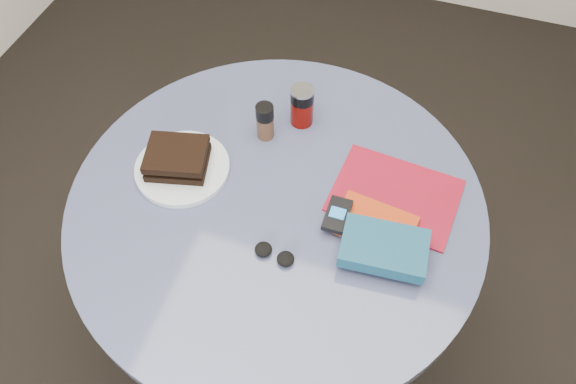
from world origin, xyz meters
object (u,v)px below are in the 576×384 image
(sandwich, at_px, (177,158))
(soda_can, at_px, (302,106))
(red_book, at_px, (375,224))
(novel, at_px, (384,248))
(magazine, at_px, (395,195))
(table, at_px, (277,236))
(mp3_player, at_px, (337,215))
(headphones, at_px, (274,254))
(plate, at_px, (182,168))
(pepper_grinder, at_px, (265,121))

(sandwich, distance_m, soda_can, 0.35)
(red_book, relative_size, novel, 0.96)
(soda_can, bearing_deg, magazine, -29.22)
(table, xyz_separation_m, mp3_player, (0.15, -0.01, 0.19))
(novel, height_order, headphones, novel)
(mp3_player, relative_size, headphones, 0.93)
(sandwich, relative_size, headphones, 1.72)
(magazine, relative_size, red_book, 1.64)
(red_book, xyz_separation_m, headphones, (-0.19, -0.15, -0.00))
(plate, distance_m, magazine, 0.52)
(soda_can, height_order, novel, soda_can)
(mp3_player, distance_m, headphones, 0.17)
(novel, bearing_deg, headphones, -165.90)
(pepper_grinder, bearing_deg, plate, -132.24)
(sandwich, xyz_separation_m, pepper_grinder, (0.17, 0.17, 0.01))
(novel, distance_m, headphones, 0.24)
(soda_can, relative_size, magazine, 0.39)
(soda_can, xyz_separation_m, magazine, (0.29, -0.16, -0.05))
(plate, height_order, mp3_player, mp3_player)
(plate, bearing_deg, pepper_grinder, 47.76)
(pepper_grinder, distance_m, mp3_player, 0.32)
(headphones, bearing_deg, table, 107.87)
(plate, bearing_deg, red_book, -1.52)
(plate, xyz_separation_m, soda_can, (0.23, 0.25, 0.05))
(magazine, bearing_deg, plate, -165.09)
(plate, bearing_deg, sandwich, 167.75)
(sandwich, relative_size, pepper_grinder, 1.62)
(table, bearing_deg, novel, -13.95)
(table, xyz_separation_m, headphones, (0.05, -0.14, 0.17))
(red_book, xyz_separation_m, mp3_player, (-0.09, -0.01, 0.02))
(table, height_order, soda_can, soda_can)
(pepper_grinder, xyz_separation_m, novel, (0.37, -0.26, -0.02))
(pepper_grinder, height_order, novel, pepper_grinder)
(table, xyz_separation_m, soda_can, (-0.02, 0.27, 0.22))
(magazine, height_order, novel, novel)
(sandwich, xyz_separation_m, red_book, (0.50, -0.02, -0.03))
(magazine, xyz_separation_m, novel, (0.01, -0.17, 0.04))
(soda_can, distance_m, pepper_grinder, 0.11)
(plate, distance_m, pepper_grinder, 0.24)
(table, bearing_deg, red_book, 0.49)
(pepper_grinder, relative_size, mp3_player, 1.14)
(table, relative_size, mp3_player, 10.85)
(magazine, relative_size, mp3_player, 3.17)
(red_book, bearing_deg, sandwich, -174.61)
(pepper_grinder, relative_size, red_book, 0.59)
(plate, xyz_separation_m, sandwich, (-0.01, 0.00, 0.03))
(soda_can, relative_size, red_book, 0.64)
(mp3_player, bearing_deg, sandwich, 176.24)
(plate, relative_size, magazine, 0.80)
(sandwich, distance_m, magazine, 0.53)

